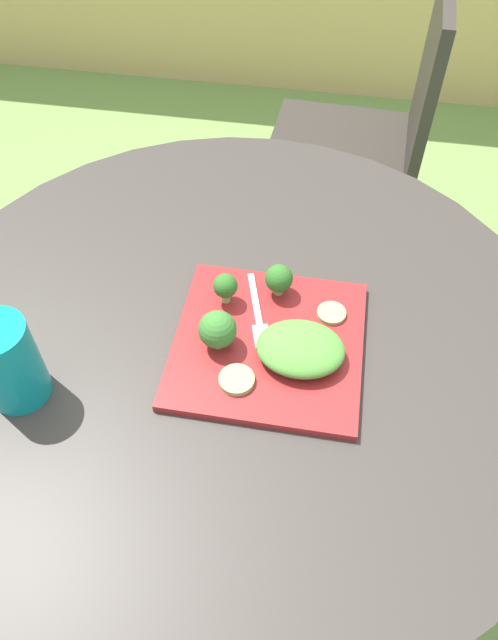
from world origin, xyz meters
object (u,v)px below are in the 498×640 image
at_px(patio_chair, 378,125).
at_px(fork, 258,317).
at_px(salad_plate, 268,343).
at_px(drinking_glass, 9,366).

distance_m(patio_chair, fork, 1.03).
relative_size(salad_plate, fork, 1.87).
distance_m(patio_chair, salad_plate, 1.06).
distance_m(salad_plate, fork, 0.05).
relative_size(patio_chair, drinking_glass, 6.51).
bearing_deg(drinking_glass, salad_plate, 22.41).
bearing_deg(patio_chair, salad_plate, -99.64).
bearing_deg(drinking_glass, patio_chair, 66.19).
xyz_separation_m(patio_chair, salad_plate, (-0.17, -1.02, 0.24)).
xyz_separation_m(patio_chair, drinking_glass, (-0.51, -1.16, 0.29)).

